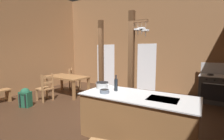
# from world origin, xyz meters

# --- Properties ---
(ground_plane) EXTENTS (8.48, 7.83, 0.10)m
(ground_plane) POSITION_xyz_m (0.00, 0.00, -0.05)
(ground_plane) COLOR #382316
(wall_back) EXTENTS (8.48, 0.14, 4.42)m
(wall_back) POSITION_xyz_m (0.00, 3.58, 2.21)
(wall_back) COLOR #93663F
(wall_back) RESTS_ON ground_plane
(wall_left) EXTENTS (0.14, 7.83, 4.42)m
(wall_left) POSITION_xyz_m (-3.91, 0.00, 2.21)
(wall_left) COLOR #93663F
(wall_left) RESTS_ON ground_plane
(glazed_door_back_left) EXTENTS (1.00, 0.01, 2.05)m
(glazed_door_back_left) POSITION_xyz_m (-1.73, 3.51, 1.02)
(glazed_door_back_left) COLOR white
(glazed_door_back_left) RESTS_ON ground_plane
(glazed_panel_back_right) EXTENTS (0.84, 0.01, 2.05)m
(glazed_panel_back_right) POSITION_xyz_m (0.38, 3.51, 1.02)
(glazed_panel_back_right) COLOR white
(glazed_panel_back_right) RESTS_ON ground_plane
(kitchen_island) EXTENTS (2.19, 1.03, 0.89)m
(kitchen_island) POSITION_xyz_m (1.41, -0.52, 0.44)
(kitchen_island) COLOR olive
(kitchen_island) RESTS_ON ground_plane
(stove_range) EXTENTS (1.21, 0.91, 1.32)m
(stove_range) POSITION_xyz_m (3.03, 2.88, 0.48)
(stove_range) COLOR #323232
(stove_range) RESTS_ON ground_plane
(support_post_with_pot_rack) EXTENTS (0.55, 0.22, 2.77)m
(support_post_with_pot_rack) POSITION_xyz_m (0.83, 0.65, 1.49)
(support_post_with_pot_rack) COLOR brown
(support_post_with_pot_rack) RESTS_ON ground_plane
(support_post_center) EXTENTS (0.14, 0.14, 2.77)m
(support_post_center) POSITION_xyz_m (-0.59, 1.33, 1.38)
(support_post_center) COLOR brown
(support_post_center) RESTS_ON ground_plane
(dining_table) EXTENTS (1.76, 1.02, 0.74)m
(dining_table) POSITION_xyz_m (-2.16, 1.22, 0.65)
(dining_table) COLOR olive
(dining_table) RESTS_ON ground_plane
(ladderback_chair_near_window) EXTENTS (0.59, 0.59, 0.95)m
(ladderback_chair_near_window) POSITION_xyz_m (-2.57, 2.07, 0.45)
(ladderback_chair_near_window) COLOR #9E7044
(ladderback_chair_near_window) RESTS_ON ground_plane
(ladderback_chair_by_post) EXTENTS (0.49, 0.49, 0.95)m
(ladderback_chair_by_post) POSITION_xyz_m (-2.20, 0.25, 0.45)
(ladderback_chair_by_post) COLOR #9E7044
(ladderback_chair_by_post) RESTS_ON ground_plane
(backpack) EXTENTS (0.37, 0.36, 0.60)m
(backpack) POSITION_xyz_m (-2.24, -0.46, 0.31)
(backpack) COLOR #1E5138
(backpack) RESTS_ON ground_plane
(stockpot_on_counter) EXTENTS (0.34, 0.27, 0.15)m
(stockpot_on_counter) POSITION_xyz_m (0.55, -0.41, 0.96)
(stockpot_on_counter) COLOR silver
(stockpot_on_counter) RESTS_ON kitchen_island
(mixing_bowl_on_counter) EXTENTS (0.20, 0.20, 0.07)m
(mixing_bowl_on_counter) POSITION_xyz_m (0.77, -0.68, 0.92)
(mixing_bowl_on_counter) COLOR slate
(mixing_bowl_on_counter) RESTS_ON kitchen_island
(bottle_tall_on_counter) EXTENTS (0.07, 0.07, 0.34)m
(bottle_tall_on_counter) POSITION_xyz_m (0.89, -0.42, 1.02)
(bottle_tall_on_counter) COLOR #1E2328
(bottle_tall_on_counter) RESTS_ON kitchen_island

